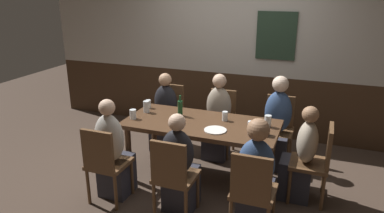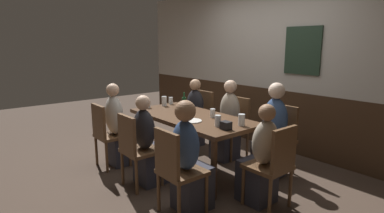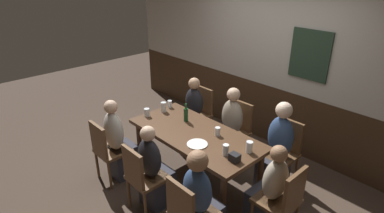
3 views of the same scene
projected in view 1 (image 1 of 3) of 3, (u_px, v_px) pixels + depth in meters
name	position (u px, v px, depth m)	size (l,w,h in m)	color
ground_plane	(201.00, 178.00, 4.43)	(12.00, 12.00, 0.00)	#423328
wall_back	(238.00, 51.00, 5.47)	(6.40, 0.13, 2.60)	#3D2819
dining_table	(201.00, 129.00, 4.22)	(1.78, 0.84, 0.74)	#472D1C
chair_mid_near	(173.00, 174.00, 3.53)	(0.40, 0.40, 0.88)	brown
chair_right_far	(278.00, 126.00, 4.74)	(0.40, 0.40, 0.88)	brown
chair_mid_far	(221.00, 118.00, 5.01)	(0.40, 0.40, 0.88)	brown
chair_head_east	(317.00, 159.00, 3.83)	(0.40, 0.40, 0.88)	brown
chair_right_near	(252.00, 190.00, 3.27)	(0.40, 0.40, 0.88)	brown
chair_left_far	(169.00, 112.00, 5.27)	(0.40, 0.40, 0.88)	brown
chair_left_near	(105.00, 161.00, 3.79)	(0.40, 0.40, 0.88)	brown
person_mid_near	(180.00, 171.00, 3.69)	(0.34, 0.37, 1.09)	#2D2D38
person_right_far	(276.00, 129.00, 4.60)	(0.34, 0.37, 1.19)	#2D2D38
person_mid_far	(217.00, 123.00, 4.87)	(0.34, 0.37, 1.15)	#2D2D38
person_head_east	(300.00, 161.00, 3.90)	(0.37, 0.34, 1.08)	#2D2D38
person_right_near	(256.00, 182.00, 3.42)	(0.34, 0.37, 1.14)	#2D2D38
person_left_far	(165.00, 118.00, 5.14)	(0.34, 0.37, 1.10)	#2D2D38
person_left_near	(113.00, 156.00, 3.94)	(0.34, 0.37, 1.14)	#2D2D38
tumbler_short	(268.00, 122.00, 4.04)	(0.08, 0.08, 0.13)	silver
beer_glass_half	(133.00, 114.00, 4.29)	(0.08, 0.08, 0.11)	silver
pint_glass_stout	(148.00, 104.00, 4.67)	(0.07, 0.07, 0.11)	silver
tumbler_water	(225.00, 117.00, 4.23)	(0.07, 0.07, 0.11)	silver
beer_glass_tall	(146.00, 107.00, 4.50)	(0.08, 0.08, 0.14)	silver
highball_clear	(251.00, 128.00, 3.88)	(0.07, 0.07, 0.13)	silver
beer_bottle_green	(180.00, 108.00, 4.37)	(0.06, 0.06, 0.26)	#194723
plate_white_large	(215.00, 130.00, 3.95)	(0.25, 0.25, 0.01)	white
condiment_caddy	(264.00, 131.00, 3.82)	(0.11, 0.09, 0.09)	black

